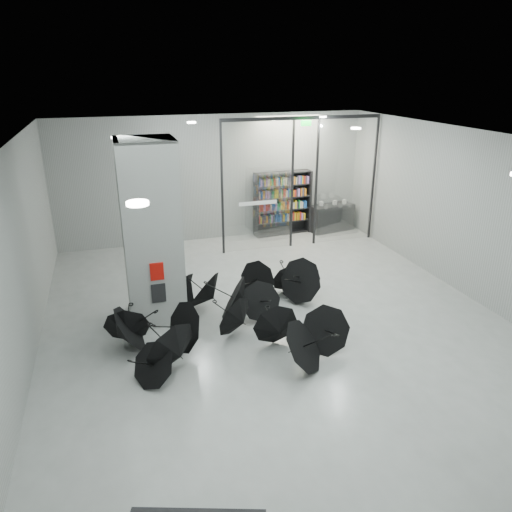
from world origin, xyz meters
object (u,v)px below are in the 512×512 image
object	(u,v)px
column	(151,233)
bookshelf	(283,203)
umbrella_cluster	(231,316)
shop_counter	(331,218)

from	to	relation	value
column	bookshelf	distance (m)	6.79
column	umbrella_cluster	world-z (taller)	column
shop_counter	column	bearing A→B (deg)	-154.09
column	umbrella_cluster	xyz separation A→B (m)	(1.46, -1.09, -1.68)
column	shop_counter	size ratio (longest dim) A/B	2.61
column	shop_counter	distance (m)	8.11
column	umbrella_cluster	bearing A→B (deg)	-36.64
bookshelf	umbrella_cluster	xyz separation A→B (m)	(-3.31, -5.84, -0.75)
bookshelf	shop_counter	distance (m)	1.86
column	bookshelf	xyz separation A→B (m)	(4.77, 4.75, -0.93)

